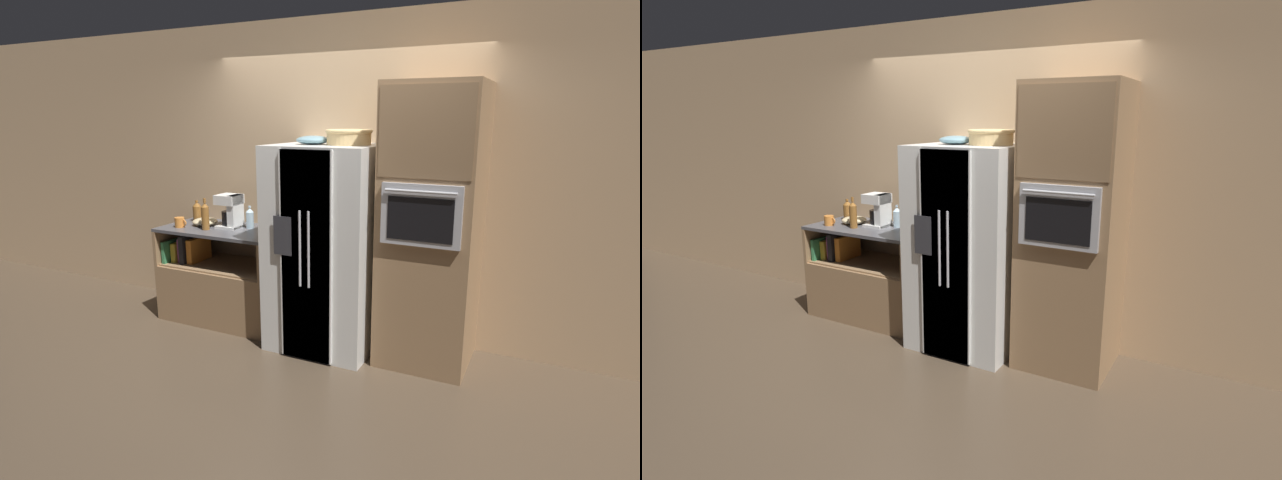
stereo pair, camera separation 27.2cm
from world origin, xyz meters
TOP-DOWN VIEW (x-y plane):
  - ground_plane at (0.00, 0.00)m, footprint 20.00×20.00m
  - wall_back at (0.00, 0.46)m, footprint 12.00×0.06m
  - counter_left at (-1.09, 0.10)m, footprint 1.22×0.66m
  - refrigerator at (0.05, 0.03)m, footprint 0.88×0.84m
  - wall_oven at (0.91, 0.10)m, footprint 0.71×0.73m
  - wicker_basket at (0.23, 0.05)m, footprint 0.38×0.38m
  - fruit_bowl at (-0.07, 0.01)m, footprint 0.28×0.28m
  - bottle_tall at (-0.85, 0.21)m, footprint 0.07×0.07m
  - bottle_short at (-1.19, -0.02)m, footprint 0.07×0.07m
  - bottle_wide at (-1.51, 0.25)m, footprint 0.08×0.08m
  - mug at (-1.48, -0.05)m, footprint 0.13×0.09m
  - mixing_bowl at (-1.32, 0.13)m, footprint 0.25×0.25m
  - coffee_maker at (-1.02, 0.15)m, footprint 0.21×0.21m

SIDE VIEW (x-z plane):
  - ground_plane at x=0.00m, z-range 0.00..0.00m
  - counter_left at x=-1.09m, z-range -0.12..0.80m
  - refrigerator at x=0.05m, z-range 0.00..1.73m
  - mixing_bowl at x=-1.32m, z-range 0.92..0.99m
  - mug at x=-1.48m, z-range 0.92..1.01m
  - bottle_tall at x=-0.85m, z-range 0.91..1.12m
  - bottle_wide at x=-1.51m, z-range 0.91..1.13m
  - bottle_short at x=-1.19m, z-range 0.90..1.20m
  - coffee_maker at x=-1.02m, z-range 0.93..1.25m
  - wall_oven at x=0.91m, z-range 0.00..2.21m
  - wall_back at x=0.00m, z-range 0.00..2.80m
  - fruit_bowl at x=-0.07m, z-range 1.73..1.80m
  - wicker_basket at x=0.23m, z-range 1.74..1.86m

